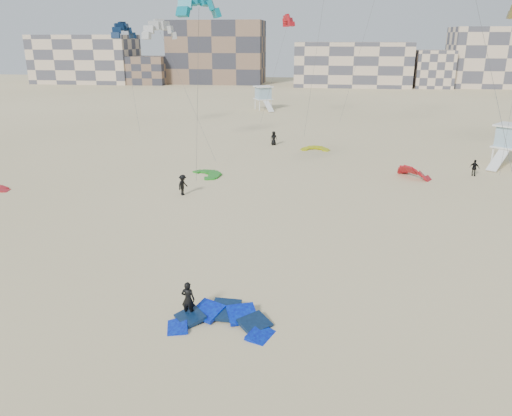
# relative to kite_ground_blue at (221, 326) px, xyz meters

# --- Properties ---
(ground) EXTENTS (320.00, 320.00, 0.00)m
(ground) POSITION_rel_kite_ground_blue_xyz_m (1.83, -0.96, 0.00)
(ground) COLOR beige
(ground) RESTS_ON ground
(kite_ground_blue) EXTENTS (5.05, 5.30, 2.17)m
(kite_ground_blue) POSITION_rel_kite_ground_blue_xyz_m (0.00, 0.00, 0.00)
(kite_ground_blue) COLOR #0038D7
(kite_ground_blue) RESTS_ON ground
(kite_ground_green) EXTENTS (5.00, 4.94, 0.62)m
(kite_ground_green) POSITION_rel_kite_ground_blue_xyz_m (-6.99, 27.42, 0.00)
(kite_ground_green) COLOR #168815
(kite_ground_green) RESTS_ON ground
(kite_ground_red_far) EXTENTS (5.25, 5.24, 3.71)m
(kite_ground_red_far) POSITION_rel_kite_ground_blue_xyz_m (13.76, 29.40, 0.00)
(kite_ground_red_far) COLOR #AF0428
(kite_ground_red_far) RESTS_ON ground
(kite_ground_yellow) EXTENTS (3.29, 3.48, 0.97)m
(kite_ground_yellow) POSITION_rel_kite_ground_blue_xyz_m (3.64, 41.06, 0.00)
(kite_ground_yellow) COLOR #BBC505
(kite_ground_yellow) RESTS_ON ground
(kitesurfer_main) EXTENTS (0.73, 0.51, 1.92)m
(kitesurfer_main) POSITION_rel_kite_ground_blue_xyz_m (-1.79, 0.67, 0.96)
(kitesurfer_main) COLOR black
(kitesurfer_main) RESTS_ON ground
(kitesurfer_c) EXTENTS (1.05, 1.36, 1.86)m
(kitesurfer_c) POSITION_rel_kite_ground_blue_xyz_m (-7.62, 20.54, 0.93)
(kitesurfer_c) COLOR black
(kitesurfer_c) RESTS_ON ground
(kitesurfer_d) EXTENTS (1.04, 0.91, 1.68)m
(kitesurfer_d) POSITION_rel_kite_ground_blue_xyz_m (19.89, 30.75, 0.84)
(kitesurfer_d) COLOR black
(kitesurfer_d) RESTS_ON ground
(kitesurfer_e) EXTENTS (1.03, 0.87, 1.80)m
(kitesurfer_e) POSITION_rel_kite_ground_blue_xyz_m (-1.81, 43.32, 0.90)
(kitesurfer_e) COLOR black
(kitesurfer_e) RESTS_ON ground
(kite_fly_teal_a) EXTENTS (5.00, 5.71, 15.91)m
(kite_fly_teal_a) POSITION_rel_kite_ground_blue_xyz_m (-5.10, 18.51, 15.48)
(kite_fly_teal_a) COLOR #016E86
(kite_fly_teal_a) RESTS_ON ground
(kite_fly_grey) EXTENTS (10.49, 10.37, 14.26)m
(kite_fly_grey) POSITION_rel_kite_ground_blue_xyz_m (-14.25, 37.03, 13.95)
(kite_fly_grey) COLOR #BEBEBE
(kite_fly_grey) RESTS_ON ground
(kite_fly_navy) EXTENTS (5.48, 7.06, 14.35)m
(kite_fly_navy) POSITION_rel_kite_ground_blue_xyz_m (-23.26, 48.76, 14.01)
(kite_fly_navy) COLOR #0C2248
(kite_fly_navy) RESTS_ON ground
(kite_fly_red) EXTENTS (5.61, 9.17, 15.87)m
(kite_fly_red) POSITION_rel_kite_ground_blue_xyz_m (-1.55, 61.40, 15.61)
(kite_fly_red) COLOR #AF0428
(kite_fly_red) RESTS_ON ground
(lifeguard_tower_near) EXTENTS (4.42, 6.71, 4.46)m
(lifeguard_tower_near) POSITION_rel_kite_ground_blue_xyz_m (24.80, 36.11, 2.21)
(lifeguard_tower_near) COLOR white
(lifeguard_tower_near) RESTS_ON ground
(lifeguard_tower_far) EXTENTS (4.27, 6.70, 4.47)m
(lifeguard_tower_far) POSITION_rel_kite_ground_blue_xyz_m (-7.23, 76.43, 2.21)
(lifeguard_tower_far) COLOR white
(lifeguard_tower_far) RESTS_ON ground
(condo_west_a) EXTENTS (30.00, 15.00, 14.00)m
(condo_west_a) POSITION_rel_kite_ground_blue_xyz_m (-68.17, 129.04, 7.00)
(condo_west_a) COLOR beige
(condo_west_a) RESTS_ON ground
(condo_west_b) EXTENTS (28.00, 14.00, 18.00)m
(condo_west_b) POSITION_rel_kite_ground_blue_xyz_m (-28.17, 133.04, 9.00)
(condo_west_b) COLOR #795D49
(condo_west_b) RESTS_ON ground
(condo_mid) EXTENTS (32.00, 16.00, 12.00)m
(condo_mid) POSITION_rel_kite_ground_blue_xyz_m (11.83, 129.04, 6.00)
(condo_mid) COLOR beige
(condo_mid) RESTS_ON ground
(condo_east) EXTENTS (26.00, 14.00, 16.00)m
(condo_east) POSITION_rel_kite_ground_blue_xyz_m (51.83, 131.04, 8.00)
(condo_east) COLOR beige
(condo_east) RESTS_ON ground
(condo_fill_left) EXTENTS (12.00, 10.00, 8.00)m
(condo_fill_left) POSITION_rel_kite_ground_blue_xyz_m (-48.17, 127.04, 4.00)
(condo_fill_left) COLOR #795D49
(condo_fill_left) RESTS_ON ground
(condo_fill_right) EXTENTS (10.00, 10.00, 10.00)m
(condo_fill_right) POSITION_rel_kite_ground_blue_xyz_m (33.83, 127.04, 5.00)
(condo_fill_right) COLOR beige
(condo_fill_right) RESTS_ON ground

